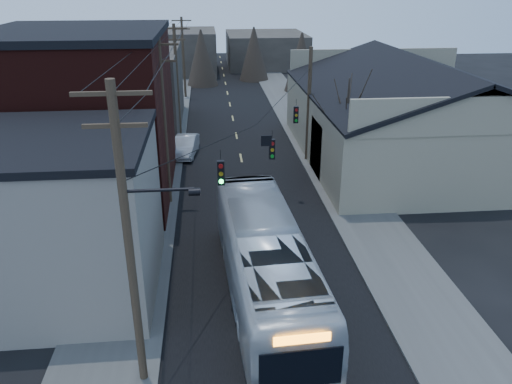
# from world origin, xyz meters

# --- Properties ---
(road_surface) EXTENTS (9.00, 110.00, 0.02)m
(road_surface) POSITION_xyz_m (0.00, 30.00, 0.01)
(road_surface) COLOR black
(road_surface) RESTS_ON ground
(sidewalk_left) EXTENTS (4.00, 110.00, 0.12)m
(sidewalk_left) POSITION_xyz_m (-6.50, 30.00, 0.06)
(sidewalk_left) COLOR #474744
(sidewalk_left) RESTS_ON ground
(sidewalk_right) EXTENTS (4.00, 110.00, 0.12)m
(sidewalk_right) POSITION_xyz_m (6.50, 30.00, 0.06)
(sidewalk_right) COLOR #474744
(sidewalk_right) RESTS_ON ground
(building_clapboard) EXTENTS (8.00, 8.00, 7.00)m
(building_clapboard) POSITION_xyz_m (-9.00, 9.00, 3.50)
(building_clapboard) COLOR slate
(building_clapboard) RESTS_ON ground
(building_brick) EXTENTS (10.00, 12.00, 10.00)m
(building_brick) POSITION_xyz_m (-10.00, 20.00, 5.00)
(building_brick) COLOR black
(building_brick) RESTS_ON ground
(building_left_far) EXTENTS (9.00, 14.00, 7.00)m
(building_left_far) POSITION_xyz_m (-9.50, 36.00, 3.50)
(building_left_far) COLOR #342E29
(building_left_far) RESTS_ON ground
(warehouse) EXTENTS (16.16, 20.60, 7.73)m
(warehouse) POSITION_xyz_m (13.00, 25.00, 2.70)
(warehouse) COLOR gray
(warehouse) RESTS_ON ground
(building_far_left) EXTENTS (10.00, 12.00, 6.00)m
(building_far_left) POSITION_xyz_m (-6.00, 65.00, 3.00)
(building_far_left) COLOR #342E29
(building_far_left) RESTS_ON ground
(building_far_right) EXTENTS (12.00, 14.00, 5.00)m
(building_far_right) POSITION_xyz_m (7.00, 70.00, 2.50)
(building_far_right) COLOR #342E29
(building_far_right) RESTS_ON ground
(bare_tree) EXTENTS (0.40, 0.40, 7.20)m
(bare_tree) POSITION_xyz_m (6.50, 20.00, 3.60)
(bare_tree) COLOR black
(bare_tree) RESTS_ON ground
(utility_lines) EXTENTS (11.24, 45.28, 10.50)m
(utility_lines) POSITION_xyz_m (-3.11, 24.14, 4.95)
(utility_lines) COLOR #382B1E
(utility_lines) RESTS_ON ground
(bus) EXTENTS (3.78, 13.22, 3.64)m
(bus) POSITION_xyz_m (-0.22, 7.42, 1.82)
(bus) COLOR silver
(bus) RESTS_ON ground
(parked_car) EXTENTS (2.18, 4.74, 1.51)m
(parked_car) POSITION_xyz_m (-4.30, 27.18, 0.75)
(parked_car) COLOR #B0B4B8
(parked_car) RESTS_ON ground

